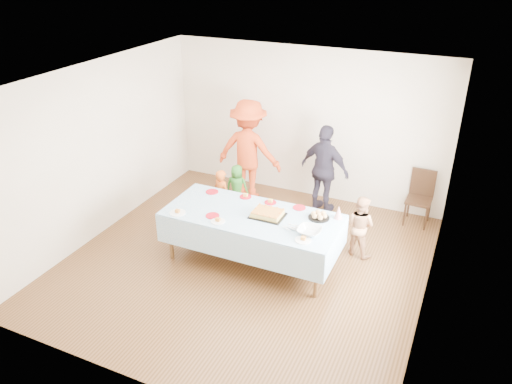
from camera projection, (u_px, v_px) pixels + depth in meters
ground at (246, 262)px, 7.36m from camera, size 5.00×5.00×0.00m
room_walls at (249, 150)px, 6.55m from camera, size 5.04×5.04×2.72m
party_table at (252, 218)px, 7.06m from camera, size 2.50×1.10×0.78m
birthday_cake at (268, 214)px, 6.98m from camera, size 0.47×0.36×0.08m
rolls_tray at (319, 216)px, 6.93m from camera, size 0.30×0.30×0.09m
punch_bowl at (309, 231)px, 6.56m from camera, size 0.32×0.32×0.08m
party_hat at (339, 212)px, 6.90m from camera, size 0.11×0.11×0.19m
fork_pile at (291, 228)px, 6.65m from camera, size 0.24×0.18×0.07m
plate_red_far_a at (212, 192)px, 7.66m from camera, size 0.20×0.20×0.01m
plate_red_far_b at (246, 197)px, 7.52m from camera, size 0.18×0.18×0.01m
plate_red_far_c at (270, 202)px, 7.35m from camera, size 0.18×0.18×0.01m
plate_red_far_d at (299, 208)px, 7.21m from camera, size 0.19×0.19×0.01m
plate_red_near at (213, 216)px, 6.99m from camera, size 0.19×0.19×0.01m
plate_white_left at (178, 213)px, 7.07m from camera, size 0.23×0.23×0.01m
plate_white_mid at (218, 221)px, 6.85m from camera, size 0.20×0.20×0.01m
plate_white_right at (303, 240)px, 6.42m from camera, size 0.21×0.21×0.01m
dining_chair at (420, 194)px, 8.21m from camera, size 0.41×0.41×0.92m
toddler_left at (222, 197)px, 8.20m from camera, size 0.41×0.35×0.95m
toddler_mid at (237, 187)px, 8.68m from camera, size 0.43×0.31×0.81m
toddler_right at (360, 226)px, 7.35m from camera, size 0.55×0.48×0.96m
adult_left at (249, 150)px, 8.84m from camera, size 1.21×0.73×1.83m
adult_right at (325, 170)px, 8.42m from camera, size 0.98×0.61×1.56m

